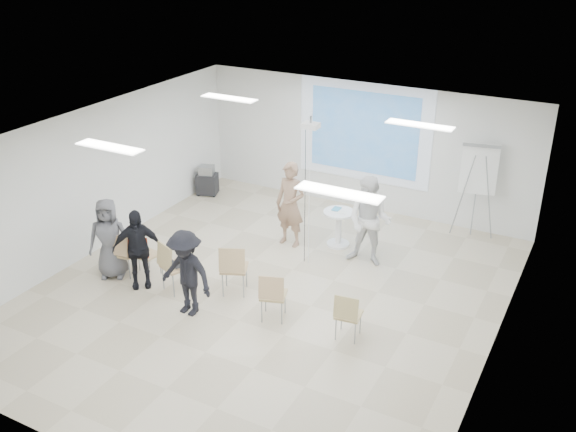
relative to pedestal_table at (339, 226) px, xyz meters
The scene contains 30 objects.
floor 2.47m from the pedestal_table, 98.34° to the right, with size 8.00×9.00×0.10m, color beige.
ceiling 3.55m from the pedestal_table, 98.34° to the right, with size 8.00×9.00×0.10m, color white.
wall_back 2.43m from the pedestal_table, 99.21° to the left, with size 8.00×0.10×3.00m, color silver.
wall_left 5.12m from the pedestal_table, 151.49° to the right, with size 0.10×9.00×3.00m, color silver.
wall_right 4.53m from the pedestal_table, 32.86° to the right, with size 0.10×9.00×3.00m, color silver.
projection_halo 2.55m from the pedestal_table, 99.49° to the left, with size 3.20×0.01×2.30m, color silver.
projection_image 2.53m from the pedestal_table, 99.56° to the left, with size 2.60×0.01×1.90m, color #3575B7.
pedestal_table is the anchor object (origin of this frame).
player_left 1.17m from the pedestal_table, 155.84° to the right, with size 0.75×0.51×2.06m, color #9C785F.
player_right 1.09m from the pedestal_table, 27.12° to the right, with size 0.98×0.78×2.03m, color white.
controller_left 1.18m from the pedestal_table, 167.56° to the right, with size 0.04×0.13×0.04m, color white.
controller_right 1.14m from the pedestal_table, 15.03° to the right, with size 0.04×0.11×0.04m, color white.
chair_far_left 4.40m from the pedestal_table, 135.17° to the right, with size 0.48×0.51×0.91m.
chair_left_mid 4.02m from the pedestal_table, 133.14° to the right, with size 0.46×0.49×0.86m.
chair_left_inner 3.68m from the pedestal_table, 121.59° to the right, with size 0.62×0.64×0.99m.
chair_center 2.84m from the pedestal_table, 108.10° to the right, with size 0.63×0.65×1.00m.
chair_right_inner 3.10m from the pedestal_table, 87.07° to the right, with size 0.55×0.57×0.92m.
chair_right_far 3.35m from the pedestal_table, 63.56° to the right, with size 0.45×0.48×0.86m.
red_jacket 4.13m from the pedestal_table, 131.64° to the right, with size 0.44×0.10×0.42m, color maroon.
laptop 3.58m from the pedestal_table, 121.99° to the right, with size 0.36×0.26×0.03m, color black.
audience_left 4.19m from the pedestal_table, 128.67° to the right, with size 1.03×0.62×1.77m, color black.
audience_mid 3.82m from the pedestal_table, 109.38° to the right, with size 1.16×0.63×1.79m, color black.
audience_outer 4.63m from the pedestal_table, 136.01° to the right, with size 0.87×0.57×1.78m, color slate.
flipchart_easel 3.14m from the pedestal_table, 36.68° to the left, with size 0.89×0.68×2.08m.
av_cart 4.15m from the pedestal_table, 165.93° to the left, with size 0.60×0.54×0.75m.
ceiling_projector 2.43m from the pedestal_table, 105.63° to the right, with size 0.30×0.25×3.00m.
fluor_panel_nw 3.47m from the pedestal_table, behind, with size 1.20×0.30×0.02m, color white.
fluor_panel_ne 3.04m from the pedestal_table, 13.30° to the right, with size 1.20×0.30×0.02m, color white.
fluor_panel_sw 5.20m from the pedestal_table, 121.14° to the right, with size 1.20×0.30×0.02m, color white.
fluor_panel_se 4.92m from the pedestal_table, 67.02° to the right, with size 1.20×0.30×0.02m, color white.
Camera 1 is at (5.10, -8.75, 6.26)m, focal length 40.00 mm.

